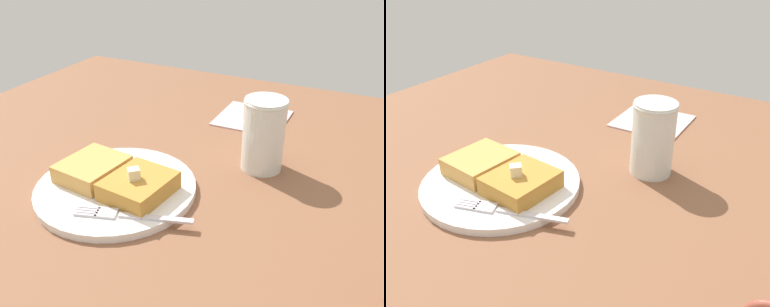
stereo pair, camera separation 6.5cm
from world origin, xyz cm
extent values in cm
cube|color=brown|center=(0.00, 0.00, 1.17)|extent=(104.05, 104.05, 2.34)
cylinder|color=white|center=(3.11, 6.74, 2.91)|extent=(23.75, 23.75, 1.15)
torus|color=brown|center=(3.11, 6.74, 3.08)|extent=(23.75, 23.75, 0.80)
cube|color=#B88033|center=(-1.31, 7.22, 4.83)|extent=(9.19, 10.19, 2.70)
cube|color=tan|center=(7.53, 6.26, 4.83)|extent=(9.19, 10.19, 2.70)
cube|color=beige|center=(-0.93, 7.71, 7.00)|extent=(2.18, 2.18, 1.62)
cube|color=silver|center=(-6.45, 11.31, 3.66)|extent=(9.81, 3.87, 0.36)
cube|color=silver|center=(-0.34, 13.24, 3.66)|extent=(3.33, 2.94, 0.36)
cube|color=silver|center=(2.27, 14.93, 3.66)|extent=(3.15, 1.27, 0.36)
cube|color=silver|center=(2.43, 14.40, 3.66)|extent=(3.15, 1.27, 0.36)
cube|color=silver|center=(2.60, 13.88, 3.66)|extent=(3.15, 1.27, 0.36)
cube|color=silver|center=(2.76, 13.35, 3.66)|extent=(3.15, 1.27, 0.36)
cylinder|color=#3C1B05|center=(-13.92, -9.67, 6.37)|extent=(6.13, 6.13, 8.07)
cylinder|color=silver|center=(-13.92, -9.67, 8.27)|extent=(6.66, 6.66, 11.87)
torus|color=silver|center=(-13.92, -9.67, 13.76)|extent=(6.89, 6.89, 0.50)
cube|color=beige|center=(-6.16, -27.96, 2.49)|extent=(13.83, 13.85, 0.30)
camera|label=1|loc=(-30.67, 49.63, 37.59)|focal=40.00mm
camera|label=2|loc=(-36.30, 46.44, 37.59)|focal=40.00mm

